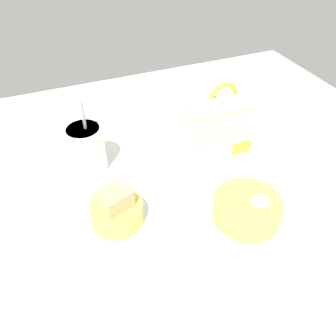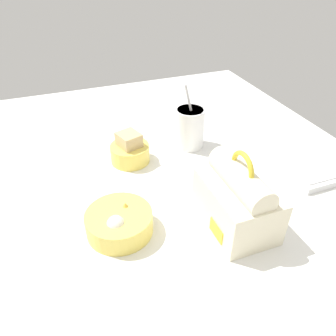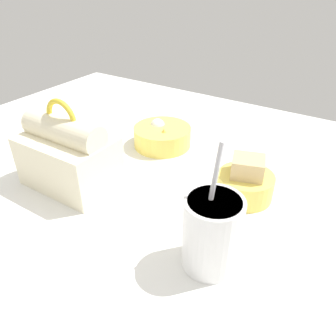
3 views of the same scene
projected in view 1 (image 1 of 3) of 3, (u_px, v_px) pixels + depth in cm
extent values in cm
cube|color=white|center=(164.00, 183.00, 77.36)|extent=(140.00, 110.00, 2.00)
cube|color=silver|center=(122.00, 106.00, 100.07)|extent=(32.64, 12.62, 1.80)
cube|color=white|center=(121.00, 103.00, 99.37)|extent=(30.03, 10.35, 0.30)
cube|color=#EFE5C1|center=(219.00, 129.00, 83.29)|extent=(18.12, 12.08, 10.30)
cylinder|color=#EFE5C1|center=(222.00, 106.00, 78.84)|extent=(17.21, 5.66, 5.66)
cube|color=yellow|center=(242.00, 147.00, 81.48)|extent=(5.07, 0.30, 3.09)
torus|color=yellow|center=(224.00, 97.00, 77.14)|extent=(7.34, 1.00, 7.34)
cylinder|color=white|center=(87.00, 149.00, 76.21)|extent=(8.48, 8.48, 11.61)
cylinder|color=#C6892D|center=(83.00, 130.00, 72.55)|extent=(7.46, 7.46, 0.60)
cylinder|color=silver|center=(85.00, 124.00, 71.40)|extent=(0.70, 3.91, 13.13)
cylinder|color=#EFD65B|center=(117.00, 212.00, 66.19)|extent=(10.61, 10.61, 4.87)
cube|color=tan|center=(116.00, 204.00, 64.41)|extent=(7.19, 6.85, 6.82)
cylinder|color=#EFD65B|center=(247.00, 209.00, 66.96)|extent=(13.96, 13.96, 4.76)
ellipsoid|color=white|center=(260.00, 205.00, 65.81)|extent=(3.80, 3.80, 4.47)
cone|color=#EFBC47|center=(235.00, 200.00, 66.95)|extent=(6.31, 6.31, 4.04)
sphere|color=black|center=(261.00, 223.00, 64.07)|extent=(1.67, 1.67, 1.67)
sphere|color=black|center=(261.00, 219.00, 64.79)|extent=(1.67, 1.67, 1.67)
sphere|color=black|center=(258.00, 216.00, 65.51)|extent=(1.67, 1.67, 1.67)
sphere|color=black|center=(254.00, 213.00, 65.99)|extent=(1.67, 1.67, 1.67)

